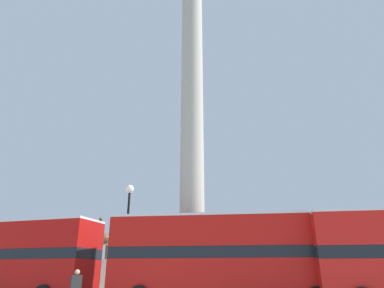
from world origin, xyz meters
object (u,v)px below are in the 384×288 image
Objects in this scene: bus_c at (8,257)px; equestrian_statue at (96,273)px; street_lamp at (127,225)px; pedestrian_near_lamp at (75,288)px; monument_column at (192,149)px; bus_b at (225,255)px.

equestrian_statue is (2.11, 7.10, -0.85)m from bus_c.
pedestrian_near_lamp is (0.06, -5.46, -3.32)m from street_lamp.
pedestrian_near_lamp is (-3.57, -7.04, -8.48)m from monument_column.
monument_column reaches higher than bus_b.
bus_c is (-10.26, -2.92, -7.01)m from monument_column.
bus_b is 1.71× the size of street_lamp.
monument_column is 6.50m from street_lamp.
equestrian_statue is at bearing 79.16° from bus_c.
street_lamp is (4.52, -5.76, 2.70)m from equestrian_statue.
street_lamp reaches higher than bus_c.
monument_column reaches higher than equestrian_statue.
bus_c is 1.64× the size of street_lamp.
equestrian_statue is at bearing -110.80° from pedestrian_near_lamp.
street_lamp is at bearing -81.08° from equestrian_statue.
monument_column is 11.58m from pedestrian_near_lamp.
equestrian_statue is at bearing 152.83° from monument_column.
street_lamp is at bearing 159.05° from bus_b.
monument_column is at bearing 120.80° from bus_b.
pedestrian_near_lamp is (-5.93, -3.59, -1.45)m from bus_b.
street_lamp is at bearing 17.11° from bus_c.
street_lamp is (6.63, 1.34, 1.85)m from bus_c.
street_lamp is at bearing -132.38° from pedestrian_near_lamp.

